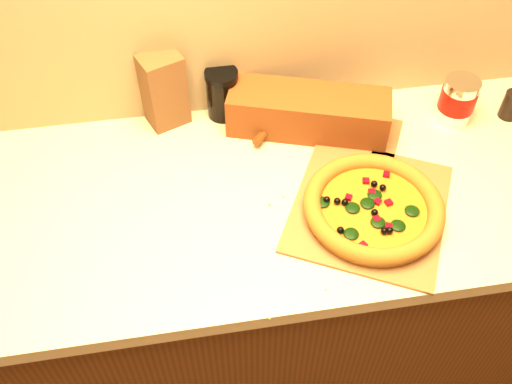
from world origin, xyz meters
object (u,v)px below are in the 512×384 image
(pizza, at_px, (373,207))
(dark_jar, at_px, (222,93))
(pizza_peel, at_px, (370,203))
(pepper_grinder, at_px, (512,104))
(coffee_canister, at_px, (457,100))
(rolling_pin, at_px, (291,103))

(pizza, xyz_separation_m, dark_jar, (-0.30, 0.41, 0.04))
(pizza_peel, xyz_separation_m, pepper_grinder, (0.47, 0.25, 0.04))
(pizza, distance_m, coffee_canister, 0.43)
(pizza, xyz_separation_m, pepper_grinder, (0.47, 0.28, 0.01))
(pizza, height_order, dark_jar, dark_jar)
(rolling_pin, bearing_deg, dark_jar, 175.54)
(pizza, bearing_deg, rolling_pin, 105.93)
(pizza_peel, height_order, pepper_grinder, pepper_grinder)
(coffee_canister, bearing_deg, dark_jar, 168.77)
(pizza, relative_size, dark_jar, 2.30)
(pizza, distance_m, pepper_grinder, 0.55)
(rolling_pin, bearing_deg, coffee_canister, -14.10)
(pepper_grinder, height_order, dark_jar, dark_jar)
(pepper_grinder, relative_size, coffee_canister, 0.78)
(coffee_canister, bearing_deg, pizza, -137.20)
(coffee_canister, xyz_separation_m, dark_jar, (-0.62, 0.12, 0.00))
(pizza_peel, height_order, rolling_pin, rolling_pin)
(rolling_pin, relative_size, dark_jar, 2.06)
(pizza_peel, bearing_deg, coffee_canister, 67.58)
(pizza_peel, bearing_deg, dark_jar, 156.71)
(pizza_peel, xyz_separation_m, coffee_canister, (0.31, 0.26, 0.06))
(pizza_peel, distance_m, pepper_grinder, 0.53)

